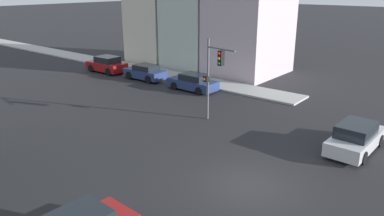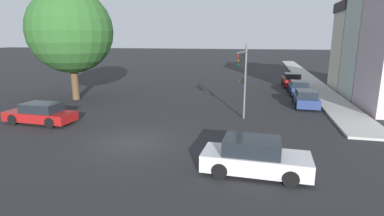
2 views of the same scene
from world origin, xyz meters
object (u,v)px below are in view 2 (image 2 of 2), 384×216
object	(u,v)px
parked_car_1	(299,88)
traffic_signal	(243,71)
crossing_car_1	(41,114)
street_tree	(70,31)
parked_car_0	(306,99)
crossing_car_0	(255,157)
parked_car_2	(292,80)

from	to	relation	value
parked_car_1	traffic_signal	bearing A→B (deg)	155.39
parked_car_1	crossing_car_1	bearing A→B (deg)	129.17
street_tree	parked_car_0	xyz separation A→B (m)	(20.53, 1.64, -5.54)
traffic_signal	crossing_car_0	world-z (taller)	traffic_signal
traffic_signal	crossing_car_1	world-z (taller)	traffic_signal
parked_car_1	parked_car_0	bearing A→B (deg)	178.74
crossing_car_1	parked_car_1	size ratio (longest dim) A/B	1.18
street_tree	crossing_car_1	size ratio (longest dim) A/B	2.10
parked_car_1	parked_car_2	xyz separation A→B (m)	(-0.22, 5.22, 0.07)
traffic_signal	crossing_car_1	size ratio (longest dim) A/B	1.10
crossing_car_1	parked_car_0	size ratio (longest dim) A/B	1.13
traffic_signal	crossing_car_0	distance (m)	8.92
traffic_signal	crossing_car_1	bearing A→B (deg)	26.36
crossing_car_0	parked_car_2	world-z (taller)	parked_car_2
traffic_signal	parked_car_1	size ratio (longest dim) A/B	1.29
street_tree	parked_car_0	bearing A→B (deg)	4.58
parked_car_1	street_tree	bearing A→B (deg)	109.00
street_tree	crossing_car_0	bearing A→B (deg)	-36.58
parked_car_2	parked_car_1	bearing A→B (deg)	-179.22
parked_car_0	crossing_car_0	bearing A→B (deg)	164.98
crossing_car_1	parked_car_0	bearing A→B (deg)	-150.11
parked_car_2	crossing_car_1	bearing A→B (deg)	136.94
street_tree	parked_car_1	distance (m)	22.54
traffic_signal	parked_car_0	xyz separation A→B (m)	(4.95, 5.58, -2.75)
crossing_car_0	parked_car_2	distance (m)	25.17
traffic_signal	parked_car_2	world-z (taller)	traffic_signal
traffic_signal	parked_car_2	size ratio (longest dim) A/B	1.24
crossing_car_0	parked_car_0	world-z (taller)	crossing_car_0
parked_car_0	parked_car_1	distance (m)	5.66
street_tree	parked_car_0	size ratio (longest dim) A/B	2.36
traffic_signal	crossing_car_1	distance (m)	13.90
traffic_signal	parked_car_1	bearing A→B (deg)	-103.88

